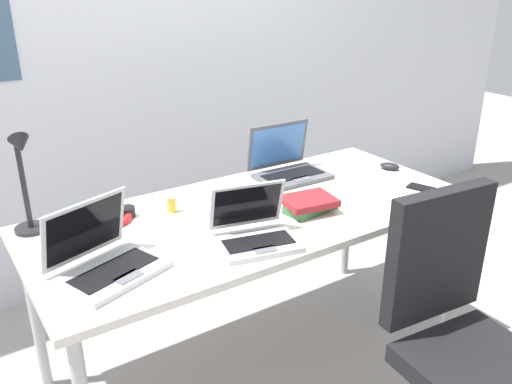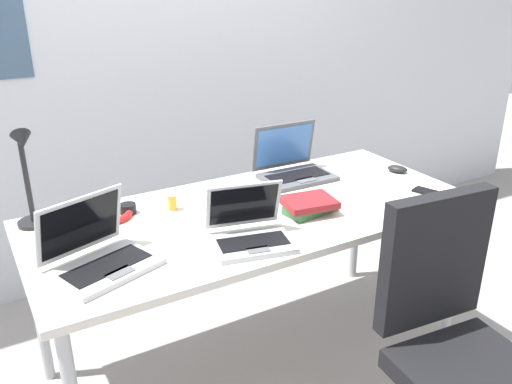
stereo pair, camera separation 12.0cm
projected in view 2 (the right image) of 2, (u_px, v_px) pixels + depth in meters
name	position (u px, v px, depth m)	size (l,w,h in m)	color
ground_plane	(256.00, 357.00, 2.45)	(12.00, 12.00, 0.00)	gray
wall_back	(152.00, 39.00, 2.83)	(6.00, 0.13, 2.60)	silver
desk	(256.00, 223.00, 2.19)	(1.80, 0.80, 0.74)	silver
desk_lamp	(27.00, 179.00, 1.95)	(0.12, 0.18, 0.40)	black
laptop_center	(250.00, 232.00, 1.90)	(0.33, 0.31, 0.20)	#B7BABC
laptop_near_mouse	(293.00, 167.00, 2.50)	(0.33, 0.27, 0.24)	#515459
laptop_near_lamp	(99.00, 254.00, 1.74)	(0.38, 0.35, 0.23)	#B7BABC
computer_mouse	(398.00, 169.00, 2.57)	(0.06, 0.10, 0.03)	black
cell_phone	(429.00, 192.00, 2.33)	(0.06, 0.14, 0.01)	black
headphones	(110.00, 214.00, 2.10)	(0.21, 0.18, 0.04)	red
pill_bottle	(172.00, 200.00, 2.16)	(0.04, 0.04, 0.08)	gold
book_stack	(310.00, 205.00, 2.14)	(0.23, 0.19, 0.06)	#336638
office_chair	(457.00, 369.00, 1.80)	(0.52, 0.56, 0.97)	black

